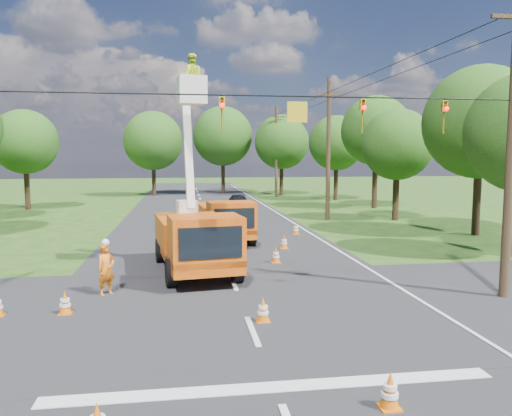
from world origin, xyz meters
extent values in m
plane|color=#214615|center=(0.00, 20.00, 0.00)|extent=(140.00, 140.00, 0.00)
cube|color=black|center=(0.00, 20.00, 0.00)|extent=(12.00, 100.00, 0.06)
cube|color=black|center=(0.00, 2.00, 0.00)|extent=(56.00, 10.00, 0.07)
cube|color=silver|center=(0.00, -3.20, 0.00)|extent=(9.00, 0.45, 0.02)
cube|color=silver|center=(5.60, 20.00, 0.00)|extent=(0.12, 90.00, 0.02)
cube|color=#D5630F|center=(-1.30, 7.07, 0.80)|extent=(3.31, 6.96, 0.50)
cube|color=#D5630F|center=(-0.99, 4.69, 1.67)|extent=(2.68, 2.20, 1.67)
cube|color=black|center=(-0.87, 3.75, 1.73)|extent=(2.11, 0.34, 1.06)
cube|color=#D5630F|center=(-1.42, 7.95, 1.51)|extent=(3.14, 4.43, 1.12)
cylinder|color=black|center=(-2.19, 4.81, 0.51)|extent=(0.49, 1.06, 1.03)
cylinder|color=black|center=(0.13, 5.12, 0.51)|extent=(0.49, 1.06, 1.03)
cylinder|color=black|center=(-2.74, 9.01, 0.51)|extent=(0.49, 1.06, 1.03)
cylinder|color=black|center=(-0.42, 9.32, 0.51)|extent=(0.49, 1.06, 1.03)
cube|color=silver|center=(-1.58, 9.17, 2.34)|extent=(0.94, 0.94, 0.61)
cube|color=silver|center=(-1.50, 8.56, 4.80)|extent=(0.51, 1.52, 4.84)
cube|color=silver|center=(-1.35, 7.40, 7.08)|extent=(1.19, 1.19, 1.06)
imported|color=#C6E526|center=(-1.35, 7.40, 7.59)|extent=(0.94, 0.76, 1.80)
cube|color=#D5630F|center=(0.41, 14.09, 0.74)|extent=(2.76, 6.32, 0.46)
cube|color=#D5630F|center=(0.60, 11.89, 1.54)|extent=(2.40, 1.93, 1.54)
cube|color=black|center=(0.67, 11.02, 1.59)|extent=(1.95, 0.22, 0.97)
cube|color=#D5630F|center=(0.35, 14.91, 1.39)|extent=(2.72, 3.98, 1.03)
cylinder|color=black|center=(-0.50, 12.06, 0.47)|extent=(0.41, 0.97, 0.94)
cylinder|color=black|center=(1.65, 12.24, 0.47)|extent=(0.41, 0.97, 0.94)
cylinder|color=black|center=(-0.82, 15.94, 0.47)|extent=(0.41, 0.97, 0.94)
cylinder|color=black|center=(1.32, 16.12, 0.47)|extent=(0.41, 0.97, 0.94)
imported|color=#FB5915|center=(-4.27, 4.15, 0.87)|extent=(0.75, 0.73, 1.73)
imported|color=black|center=(2.83, 28.65, 0.68)|extent=(1.63, 4.01, 1.36)
cone|color=orange|center=(1.91, -4.28, 0.38)|extent=(0.36, 0.36, 0.70)
cube|color=orange|center=(1.91, -4.28, 0.04)|extent=(0.38, 0.38, 0.04)
cylinder|color=white|center=(1.91, -4.28, 0.44)|extent=(0.26, 0.26, 0.09)
cylinder|color=white|center=(1.91, -4.28, 0.29)|extent=(0.31, 0.31, 0.09)
cone|color=orange|center=(2.14, 8.12, 0.38)|extent=(0.36, 0.36, 0.70)
cube|color=orange|center=(2.14, 8.12, 0.04)|extent=(0.38, 0.38, 0.04)
cylinder|color=white|center=(2.14, 8.12, 0.44)|extent=(0.26, 0.26, 0.09)
cylinder|color=white|center=(2.14, 8.12, 0.29)|extent=(0.31, 0.31, 0.09)
cone|color=orange|center=(3.13, 11.24, 0.38)|extent=(0.36, 0.36, 0.70)
cube|color=orange|center=(3.13, 11.24, 0.04)|extent=(0.38, 0.38, 0.04)
cylinder|color=white|center=(3.13, 11.24, 0.44)|extent=(0.26, 0.26, 0.09)
cylinder|color=white|center=(3.13, 11.24, 0.29)|extent=(0.31, 0.31, 0.09)
cone|color=orange|center=(-5.16, 2.21, 0.38)|extent=(0.36, 0.36, 0.70)
cube|color=orange|center=(-5.16, 2.21, 0.04)|extent=(0.38, 0.38, 0.04)
cylinder|color=white|center=(-5.16, 2.21, 0.44)|extent=(0.26, 0.26, 0.09)
cylinder|color=white|center=(-5.16, 2.21, 0.29)|extent=(0.31, 0.31, 0.09)
cone|color=orange|center=(4.70, 15.50, 0.38)|extent=(0.36, 0.36, 0.70)
cube|color=orange|center=(4.70, 15.50, 0.04)|extent=(0.38, 0.38, 0.04)
cylinder|color=white|center=(4.70, 15.50, 0.44)|extent=(0.26, 0.26, 0.09)
cylinder|color=white|center=(4.70, 15.50, 0.29)|extent=(0.31, 0.31, 0.09)
cone|color=orange|center=(0.39, 0.72, 0.38)|extent=(0.36, 0.36, 0.70)
cube|color=orange|center=(0.39, 0.72, 0.04)|extent=(0.38, 0.38, 0.04)
cylinder|color=white|center=(0.39, 0.72, 0.44)|extent=(0.26, 0.26, 0.09)
cylinder|color=white|center=(0.39, 0.72, 0.29)|extent=(0.31, 0.31, 0.09)
cylinder|color=#4C3823|center=(8.50, 2.00, 5.00)|extent=(0.30, 0.30, 10.00)
cylinder|color=#4C3823|center=(8.50, 22.00, 5.00)|extent=(0.30, 0.30, 10.00)
cube|color=#4C3823|center=(8.50, 22.00, 8.80)|extent=(1.80, 0.12, 0.12)
cylinder|color=#4C3823|center=(8.50, 42.00, 5.00)|extent=(0.30, 0.30, 10.00)
cube|color=#4C3823|center=(8.50, 42.00, 8.80)|extent=(1.80, 0.12, 0.12)
cylinder|color=black|center=(-0.50, 2.00, 6.30)|extent=(18.00, 0.04, 0.04)
cube|color=gold|center=(1.60, 2.00, 5.85)|extent=(0.60, 0.05, 0.60)
imported|color=gold|center=(-0.60, 2.00, 5.75)|extent=(0.16, 0.20, 1.00)
sphere|color=#FF0C0C|center=(-0.60, 1.88, 6.00)|extent=(0.14, 0.14, 0.14)
imported|color=gold|center=(3.60, 2.00, 5.75)|extent=(0.16, 0.20, 1.00)
sphere|color=#FF0C0C|center=(3.60, 1.88, 6.00)|extent=(0.14, 0.14, 0.14)
imported|color=gold|center=(6.20, 2.00, 5.75)|extent=(0.16, 0.20, 1.00)
sphere|color=#FF0C0C|center=(6.20, 1.88, 6.00)|extent=(0.14, 0.14, 0.14)
cylinder|color=#382616|center=(-14.80, 32.00, 2.02)|extent=(0.44, 0.44, 4.05)
sphere|color=#1E4713|center=(-14.80, 32.00, 5.70)|extent=(5.40, 5.40, 5.40)
cylinder|color=#382616|center=(15.00, 14.00, 2.29)|extent=(0.44, 0.44, 4.58)
sphere|color=#1E4713|center=(15.00, 14.00, 6.45)|extent=(6.40, 6.40, 6.40)
cylinder|color=#382616|center=(13.20, 21.00, 1.89)|extent=(0.44, 0.44, 3.78)
sphere|color=#1E4713|center=(13.20, 21.00, 5.33)|extent=(5.00, 5.00, 5.00)
cylinder|color=#382616|center=(14.80, 29.00, 2.38)|extent=(0.44, 0.44, 4.75)
sphere|color=#1E4713|center=(14.80, 29.00, 6.70)|extent=(6.00, 6.00, 6.00)
cylinder|color=#382616|center=(13.80, 37.00, 2.07)|extent=(0.44, 0.44, 4.14)
sphere|color=#1E4713|center=(13.80, 37.00, 5.83)|extent=(5.60, 5.60, 5.60)
cylinder|color=#382616|center=(-5.00, 45.00, 2.20)|extent=(0.44, 0.44, 4.40)
sphere|color=#1E4713|center=(-5.00, 45.00, 6.20)|extent=(6.60, 6.60, 6.60)
cylinder|color=#382616|center=(3.00, 47.00, 2.42)|extent=(0.44, 0.44, 4.84)
sphere|color=#1E4713|center=(3.00, 47.00, 6.82)|extent=(7.00, 7.00, 7.00)
cylinder|color=#382616|center=(9.50, 44.00, 2.16)|extent=(0.44, 0.44, 4.31)
sphere|color=#1E4713|center=(9.50, 44.00, 6.08)|extent=(6.20, 6.20, 6.20)
camera|label=1|loc=(-1.73, -12.44, 4.60)|focal=35.00mm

